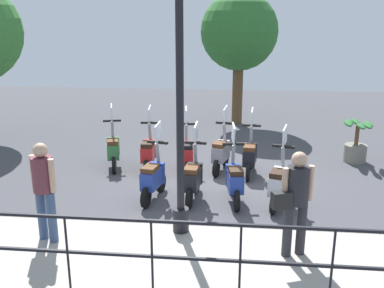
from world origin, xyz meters
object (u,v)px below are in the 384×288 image
lamp_post_near (180,120)px  scooter_far_1 (221,152)px  scooter_near_2 (193,178)px  scooter_near_0 (279,182)px  scooter_far_0 (250,155)px  scooter_far_4 (113,149)px  scooter_far_3 (149,152)px  pedestrian_distant (44,185)px  tree_distant (239,32)px  scooter_far_2 (187,153)px  potted_palm (356,145)px  scooter_near_1 (234,179)px  scooter_near_3 (153,177)px  pedestrian_with_bag (296,196)px

lamp_post_near → scooter_far_1: bearing=-8.7°
lamp_post_near → scooter_near_2: size_ratio=2.76×
scooter_near_0 → scooter_near_2: bearing=103.9°
scooter_far_1 → scooter_far_0: bearing=-92.2°
scooter_far_4 → scooter_near_2: bearing=-145.4°
scooter_far_3 → scooter_far_1: bearing=-87.4°
pedestrian_distant → scooter_far_1: bearing=169.8°
scooter_near_2 → tree_distant: bearing=-2.1°
scooter_near_0 → scooter_far_2: size_ratio=1.00×
tree_distant → potted_palm: tree_distant is taller
lamp_post_near → scooter_near_1: bearing=-28.0°
scooter_near_3 → scooter_far_4: (1.83, 1.35, 0.00)m
scooter_far_1 → scooter_far_4: size_ratio=1.00×
tree_distant → scooter_near_2: bearing=173.0°
tree_distant → scooter_far_1: (-5.15, 0.36, -2.65)m
scooter_near_0 → pedestrian_with_bag: bearing=-163.0°
scooter_near_0 → scooter_far_1: 2.23m
scooter_far_2 → scooter_near_3: bearing=155.8°
tree_distant → pedestrian_with_bag: bearing=-174.8°
scooter_far_1 → pedestrian_with_bag: bearing=-149.8°
pedestrian_distant → scooter_far_2: (3.75, -1.76, -0.60)m
pedestrian_distant → scooter_far_3: pedestrian_distant is taller
scooter_far_3 → scooter_far_4: size_ratio=1.00×
scooter_near_1 → pedestrian_with_bag: bearing=-166.3°
pedestrian_distant → scooter_near_1: pedestrian_distant is taller
tree_distant → scooter_near_0: 7.57m
scooter_far_3 → scooter_far_4: (0.13, 0.91, 0.00)m
scooter_far_3 → scooter_far_0: bearing=-93.3°
potted_palm → scooter_near_1: 4.23m
pedestrian_with_bag → scooter_far_0: (3.82, 0.53, -0.60)m
lamp_post_near → scooter_far_0: lamp_post_near is taller
scooter_near_2 → scooter_far_1: size_ratio=1.00×
lamp_post_near → scooter_near_0: size_ratio=2.76×
scooter_near_0 → scooter_far_4: 4.26m
tree_distant → lamp_post_near: bearing=174.1°
scooter_near_1 → scooter_near_3: size_ratio=1.00×
pedestrian_with_bag → scooter_near_2: bearing=17.0°
scooter_far_2 → tree_distant: bearing=-20.5°
scooter_far_1 → potted_palm: bearing=-58.8°
lamp_post_near → scooter_far_3: 3.82m
scooter_near_3 → scooter_far_2: bearing=-5.5°
scooter_far_2 → scooter_far_4: size_ratio=1.00×
scooter_near_2 → scooter_near_0: bearing=-87.9°
pedestrian_distant → scooter_far_2: size_ratio=1.03×
scooter_near_1 → scooter_near_3: same height
scooter_near_2 → scooter_far_3: (1.66, 1.24, 0.00)m
scooter_near_1 → scooter_far_1: size_ratio=1.00×
scooter_near_0 → scooter_near_1: bearing=102.0°
pedestrian_distant → scooter_near_0: size_ratio=1.03×
pedestrian_with_bag → scooter_near_0: 2.20m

